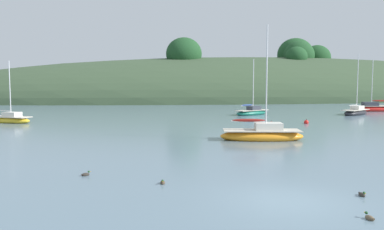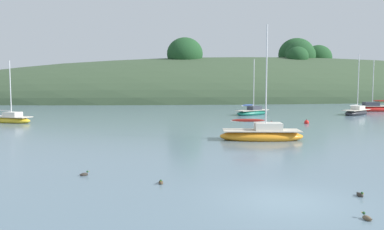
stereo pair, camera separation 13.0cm
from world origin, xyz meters
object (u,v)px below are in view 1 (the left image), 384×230
sailboat_red_portside (356,112)px  mooring_buoy_channel (306,122)px  duck_straggler (86,174)px  sailboat_cream_ketch (9,119)px  sailboat_white_near (262,135)px  sailboat_blue_center (252,112)px  duck_lead (362,195)px  duck_trailing (369,218)px  mooring_buoy_outer (271,124)px  duck_lone_right (163,182)px  sailboat_orange_cutter (373,108)px

sailboat_red_portside → mooring_buoy_channel: size_ratio=13.56×
mooring_buoy_channel → duck_straggler: mooring_buoy_channel is taller
sailboat_cream_ketch → sailboat_white_near: 25.04m
sailboat_blue_center → duck_lead: size_ratio=15.74×
duck_trailing → sailboat_cream_ketch: bearing=120.9°
sailboat_cream_ketch → sailboat_blue_center: 26.13m
mooring_buoy_channel → duck_lead: bearing=-110.7°
sailboat_blue_center → mooring_buoy_outer: size_ratio=12.41×
mooring_buoy_outer → mooring_buoy_channel: 3.86m
mooring_buoy_outer → duck_lead: (-4.75, -21.69, -0.07)m
sailboat_white_near → mooring_buoy_outer: (3.77, 8.36, -0.24)m
mooring_buoy_channel → duck_lone_right: mooring_buoy_channel is taller
mooring_buoy_channel → sailboat_orange_cutter: bearing=40.1°
sailboat_cream_ketch → duck_straggler: 25.24m
sailboat_orange_cutter → sailboat_red_portside: bearing=-138.9°
sailboat_red_portside → duck_trailing: size_ratio=17.18×
sailboat_cream_ketch → duck_lone_right: bearing=-63.6°
duck_lead → duck_trailing: bearing=-117.5°
sailboat_cream_ketch → mooring_buoy_channel: size_ratio=11.28×
sailboat_cream_ketch → sailboat_white_near: bearing=-36.1°
sailboat_white_near → mooring_buoy_outer: bearing=65.7°
duck_trailing → duck_straggler: same height
sailboat_cream_ketch → duck_lone_right: (12.52, -25.27, -0.26)m
sailboat_blue_center → duck_straggler: sailboat_blue_center is taller
sailboat_red_portside → mooring_buoy_outer: (-13.94, -9.31, -0.20)m
sailboat_orange_cutter → duck_lead: bearing=-124.0°
sailboat_red_portside → duck_lead: bearing=-121.1°
duck_trailing → mooring_buoy_outer: bearing=76.1°
duck_trailing → duck_lead: 2.50m
sailboat_white_near → duck_straggler: bearing=-141.3°
duck_straggler → duck_lone_right: bearing=-30.7°
duck_trailing → sailboat_white_near: bearing=82.2°
sailboat_red_portside → sailboat_orange_cutter: bearing=41.1°
sailboat_cream_ketch → sailboat_blue_center: (25.71, 4.68, 0.01)m
sailboat_white_near → mooring_buoy_channel: 11.92m
sailboat_cream_ketch → duck_lead: (19.26, -28.07, -0.26)m
sailboat_white_near → duck_trailing: sailboat_white_near is taller
sailboat_white_near → duck_lead: size_ratio=18.68×
mooring_buoy_outer → duck_trailing: bearing=-103.9°
sailboat_white_near → duck_trailing: (-2.14, -15.54, -0.31)m
sailboat_white_near → duck_trailing: 15.69m
duck_trailing → duck_lone_right: 7.51m
sailboat_orange_cutter → duck_lone_right: sailboat_orange_cutter is taller
mooring_buoy_outer → mooring_buoy_channel: (3.76, 0.88, 0.00)m
duck_trailing → sailboat_orange_cutter: bearing=56.4°
sailboat_white_near → duck_straggler: 13.88m
duck_lead → sailboat_red_portside: bearing=58.9°
sailboat_red_portside → duck_lone_right: (-25.43, -28.19, -0.27)m
duck_lone_right → duck_lead: same height
duck_straggler → sailboat_cream_ketch: bearing=111.9°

